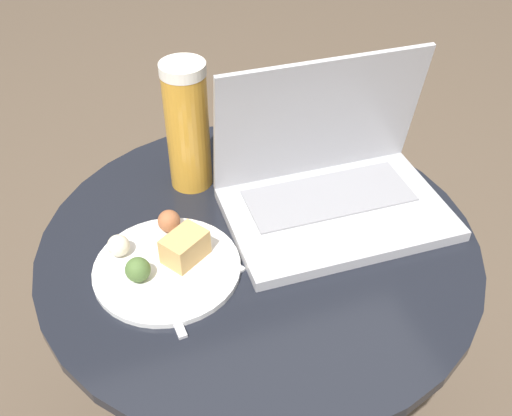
{
  "coord_description": "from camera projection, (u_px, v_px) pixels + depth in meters",
  "views": [
    {
      "loc": [
        -0.23,
        -0.63,
        1.21
      ],
      "look_at": [
        -0.01,
        -0.01,
        0.65
      ],
      "focal_mm": 42.0,
      "sensor_mm": 36.0,
      "label": 1
    }
  ],
  "objects": [
    {
      "name": "fork",
      "position": [
        163.0,
        289.0,
        0.84
      ],
      "size": [
        0.03,
        0.16,
        0.0
      ],
      "color": "silver",
      "rests_on": "table"
    },
    {
      "name": "snack_plate",
      "position": [
        166.0,
        260.0,
        0.87
      ],
      "size": [
        0.21,
        0.21,
        0.05
      ],
      "color": "white",
      "rests_on": "table"
    },
    {
      "name": "table",
      "position": [
        258.0,
        314.0,
        1.04
      ],
      "size": [
        0.68,
        0.68,
        0.58
      ],
      "color": "#9E9EA3",
      "rests_on": "ground_plane"
    },
    {
      "name": "napkin",
      "position": [
        185.0,
        278.0,
        0.86
      ],
      "size": [
        0.18,
        0.16,
        0.0
      ],
      "color": "white",
      "rests_on": "table"
    },
    {
      "name": "laptop",
      "position": [
        331.0,
        181.0,
        0.96
      ],
      "size": [
        0.35,
        0.24,
        0.24
      ],
      "color": "#B2B2B7",
      "rests_on": "table"
    },
    {
      "name": "beer_glass",
      "position": [
        187.0,
        127.0,
        0.97
      ],
      "size": [
        0.07,
        0.07,
        0.22
      ],
      "color": "gold",
      "rests_on": "table"
    }
  ]
}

